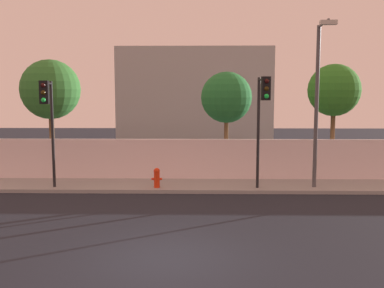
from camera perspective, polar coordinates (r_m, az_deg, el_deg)
ground_plane at (r=11.26m, az=-3.60°, el=-14.46°), size 80.00×80.00×0.00m
sidewalk at (r=19.11m, az=-1.59°, el=-5.38°), size 36.00×2.40×0.15m
perimeter_wall at (r=20.20m, az=-1.43°, el=-1.91°), size 36.00×0.18×1.80m
traffic_light_left at (r=18.50m, az=-18.00°, el=4.09°), size 0.35×1.22×4.35m
traffic_light_center at (r=17.64m, az=9.01°, el=4.56°), size 0.37×1.26×4.50m
street_lamp_curbside at (r=18.57m, az=15.89°, el=6.36°), size 0.61×1.93×6.56m
fire_hydrant at (r=18.38m, az=-4.54°, el=-4.25°), size 0.44×0.26×0.82m
roadside_tree_leftmost at (r=22.03m, az=-17.72°, el=6.63°), size 2.80×2.80×5.59m
roadside_tree_midleft at (r=20.90m, az=4.45°, el=5.93°), size 2.39×2.39×5.02m
roadside_tree_midright at (r=21.77m, az=17.77°, el=6.53°), size 2.42×2.42×5.37m
low_building_distant at (r=33.97m, az=0.38°, el=5.90°), size 11.06×6.00×7.24m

